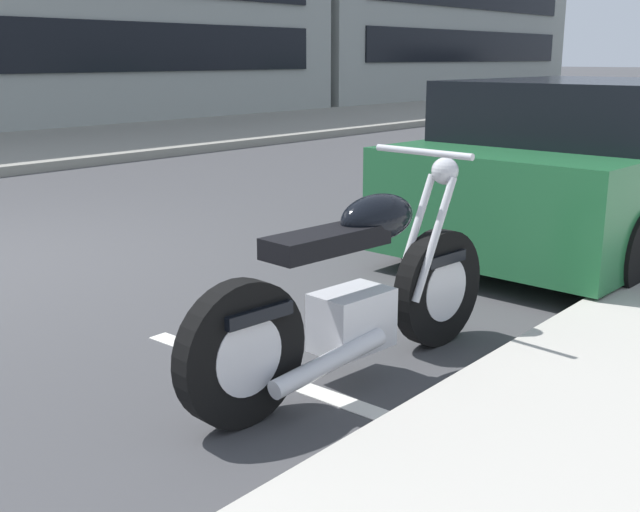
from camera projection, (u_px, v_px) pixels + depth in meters
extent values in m
cube|color=gray|center=(315.00, 121.00, 19.13)|extent=(120.00, 5.00, 0.14)
cube|color=silver|center=(295.00, 384.00, 3.89)|extent=(0.12, 2.20, 0.01)
cylinder|color=black|center=(438.00, 288.00, 4.38)|extent=(0.67, 0.17, 0.66)
cylinder|color=silver|center=(438.00, 288.00, 4.38)|extent=(0.37, 0.15, 0.37)
cylinder|color=black|center=(241.00, 354.00, 3.41)|extent=(0.67, 0.17, 0.66)
cylinder|color=silver|center=(241.00, 354.00, 3.41)|extent=(0.37, 0.15, 0.37)
cube|color=silver|center=(352.00, 320.00, 3.90)|extent=(0.42, 0.29, 0.30)
cube|color=black|center=(327.00, 241.00, 3.67)|extent=(0.70, 0.28, 0.10)
ellipsoid|color=black|center=(377.00, 218.00, 3.90)|extent=(0.50, 0.28, 0.24)
cube|color=black|center=(249.00, 311.00, 3.39)|extent=(0.37, 0.21, 0.06)
cube|color=black|center=(437.00, 257.00, 4.32)|extent=(0.33, 0.19, 0.06)
cylinder|color=silver|center=(414.00, 235.00, 4.25)|extent=(0.34, 0.07, 0.65)
cylinder|color=silver|center=(434.00, 240.00, 4.15)|extent=(0.34, 0.07, 0.65)
cylinder|color=silver|center=(423.00, 152.00, 4.06)|extent=(0.09, 0.62, 0.04)
sphere|color=silver|center=(445.00, 171.00, 4.23)|extent=(0.15, 0.15, 0.15)
cylinder|color=silver|center=(330.00, 362.00, 3.62)|extent=(0.71, 0.15, 0.16)
cube|color=#236638|center=(595.00, 182.00, 6.68)|extent=(4.09, 2.01, 0.78)
cube|color=black|center=(590.00, 109.00, 6.37)|extent=(2.30, 1.80, 0.47)
cylinder|color=black|center=(568.00, 182.00, 8.25)|extent=(0.63, 0.24, 0.62)
cylinder|color=black|center=(423.00, 219.00, 6.35)|extent=(0.63, 0.24, 0.62)
cylinder|color=black|center=(631.00, 253.00, 5.24)|extent=(0.63, 0.24, 0.62)
cube|color=black|center=(125.00, 47.00, 17.30)|extent=(12.14, 0.06, 1.10)
cube|color=black|center=(475.00, 46.00, 28.73)|extent=(13.32, 0.06, 1.10)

